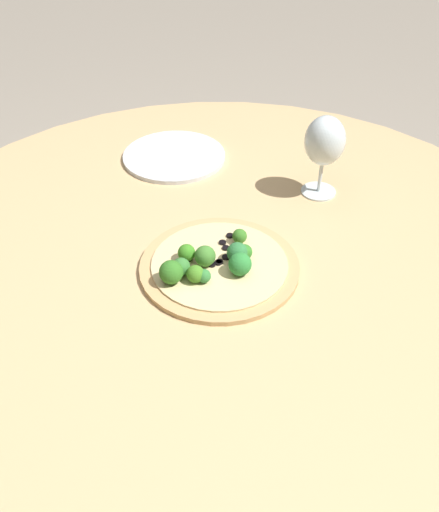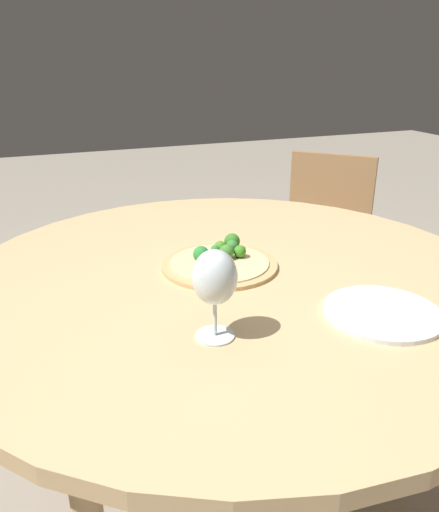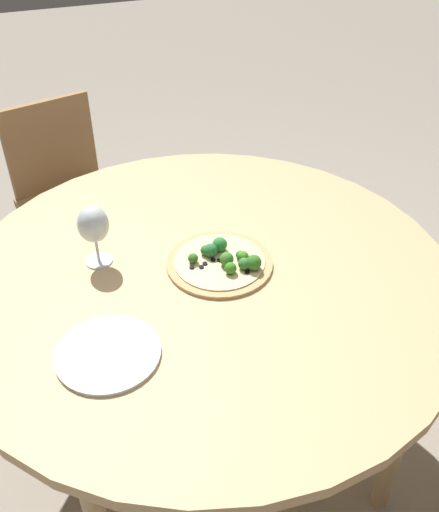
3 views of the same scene
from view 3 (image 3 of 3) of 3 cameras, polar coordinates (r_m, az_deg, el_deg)
The scene contains 6 objects.
ground_plane at distance 2.13m, azimuth -1.02°, elevation -17.43°, with size 12.00×12.00×0.00m, color gray.
dining_table at distance 1.60m, azimuth -1.29°, elevation -2.96°, with size 1.37×1.37×0.76m.
chair_2 at distance 2.52m, azimuth -14.81°, elevation 5.94°, with size 0.49×0.49×0.85m.
pizza at distance 1.58m, azimuth 0.25°, elevation -0.49°, with size 0.30×0.30×0.06m.
wine_glass at distance 1.56m, azimuth -12.51°, elevation 3.00°, with size 0.09×0.09×0.18m.
plate_near at distance 1.36m, azimuth -11.08°, elevation -9.54°, with size 0.25×0.25×0.01m.
Camera 3 is at (0.40, 1.15, 1.75)m, focal length 40.00 mm.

